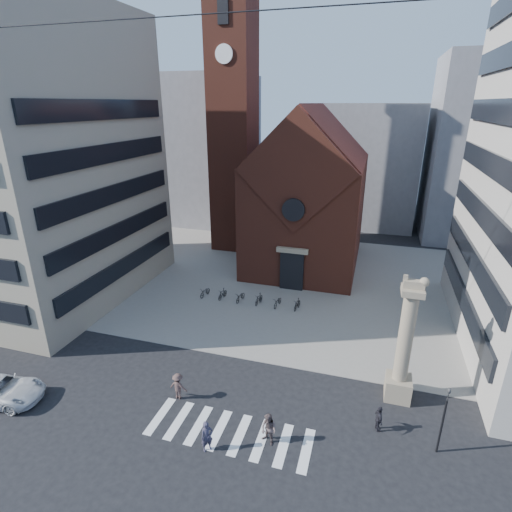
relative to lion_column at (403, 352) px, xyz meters
The scene contains 21 objects.
ground 11.01m from the lion_column, 163.32° to the right, with size 120.00×120.00×0.00m, color black.
piazza 19.18m from the lion_column, 122.03° to the left, with size 46.00×30.00×0.05m, color gray.
zebra_crossing 11.72m from the lion_column, 147.61° to the right, with size 10.20×3.20×0.01m, color white, non-canonical shape.
church 24.62m from the lion_column, 114.43° to the left, with size 12.00×16.65×18.00m.
campanile 34.29m from the lion_column, 128.68° to the left, with size 5.50×5.50×31.20m.
building_left 36.01m from the lion_column, 168.37° to the left, with size 18.00×20.00×26.00m, color gray.
bg_block_left 48.23m from the lion_column, 129.04° to the left, with size 16.00×14.00×22.00m, color gray.
bg_block_mid 42.55m from the lion_column, 95.45° to the left, with size 14.00×12.00×18.00m, color gray.
bg_block_right 41.69m from the lion_column, 72.91° to the left, with size 16.00×14.00×24.00m, color gray.
lion_column is the anchor object (origin of this frame).
traffic_light 4.62m from the lion_column, 63.54° to the right, with size 0.13×0.16×4.30m.
pedestrian_0 12.90m from the lion_column, 143.59° to the right, with size 0.68×0.45×1.88m, color #363346.
pedestrian_1 9.64m from the lion_column, 139.25° to the right, with size 0.96×0.74×1.97m, color brown.
pedestrian_2 4.39m from the lion_column, 109.30° to the right, with size 0.98×0.41×1.68m, color #232128.
pedestrian_3 14.48m from the lion_column, 162.94° to the right, with size 1.19×0.68×1.84m, color #4C3732.
scooter_0 20.60m from the lion_column, 151.21° to the left, with size 0.60×1.71×0.90m, color black.
scooter_1 19.01m from the lion_column, 148.48° to the left, with size 0.47×1.66×1.00m, color black.
scooter_2 17.48m from the lion_column, 145.24° to the left, with size 0.60×1.71×0.90m, color black.
scooter_3 16.00m from the lion_column, 141.38° to the left, with size 0.47×1.66×1.00m, color black.
scooter_4 14.63m from the lion_column, 136.74° to the left, with size 0.60×1.71×0.90m, color black.
scooter_5 13.36m from the lion_column, 131.14° to the left, with size 0.47×1.66×1.00m, color black.
Camera 1 is at (7.26, -19.86, 18.02)m, focal length 28.00 mm.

